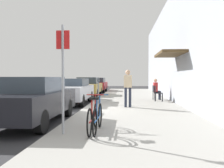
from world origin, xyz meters
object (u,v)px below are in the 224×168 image
(seated_patron_1, at_px, (156,88))
(cafe_chair_1, at_px, (155,91))
(parked_car_0, at_px, (33,99))
(pedestrian_standing, at_px, (128,85))
(parked_car_1, at_px, (72,91))
(parked_car_2, at_px, (88,86))
(parking_meter, at_px, (98,89))
(bicycle_0, at_px, (93,117))
(parked_car_3, at_px, (97,85))
(cafe_chair_0, at_px, (157,92))
(street_sign, at_px, (63,70))
(bicycle_1, at_px, (98,117))

(seated_patron_1, bearing_deg, cafe_chair_1, -175.30)
(parked_car_0, relative_size, pedestrian_standing, 2.59)
(parked_car_1, bearing_deg, parked_car_2, 90.00)
(parking_meter, bearing_deg, seated_patron_1, 34.49)
(parked_car_2, bearing_deg, bicycle_0, -80.07)
(parked_car_3, bearing_deg, parked_car_1, -90.00)
(parked_car_1, bearing_deg, cafe_chair_0, 6.79)
(parked_car_0, xyz_separation_m, pedestrian_standing, (3.07, 3.32, 0.35))
(parking_meter, xyz_separation_m, cafe_chair_1, (3.21, 2.24, -0.26))
(parked_car_3, relative_size, street_sign, 1.69)
(bicycle_0, bearing_deg, parked_car_1, 107.17)
(bicycle_0, xyz_separation_m, cafe_chair_1, (2.59, 8.55, 0.14))
(cafe_chair_1, bearing_deg, bicycle_0, -106.82)
(parked_car_3, relative_size, seated_patron_1, 3.41)
(bicycle_0, xyz_separation_m, cafe_chair_0, (2.59, 7.61, 0.14))
(pedestrian_standing, bearing_deg, bicycle_1, -99.10)
(bicycle_1, bearing_deg, parked_car_2, 100.47)
(cafe_chair_0, bearing_deg, bicycle_1, -108.05)
(parked_car_0, xyz_separation_m, parked_car_1, (-0.00, 5.47, -0.02))
(parked_car_0, bearing_deg, pedestrian_standing, 47.19)
(bicycle_0, bearing_deg, parked_car_3, 96.92)
(parked_car_1, relative_size, bicycle_1, 2.57)
(parking_meter, distance_m, cafe_chair_0, 3.48)
(parked_car_2, height_order, parking_meter, parked_car_2)
(parked_car_2, distance_m, bicycle_1, 12.63)
(parked_car_2, bearing_deg, cafe_chair_1, -39.26)
(street_sign, bearing_deg, bicycle_1, 20.42)
(parked_car_0, relative_size, parked_car_2, 1.00)
(bicycle_0, relative_size, bicycle_1, 1.00)
(parked_car_1, distance_m, pedestrian_standing, 3.77)
(parked_car_3, bearing_deg, street_sign, -85.29)
(pedestrian_standing, bearing_deg, cafe_chair_0, 58.13)
(parked_car_3, relative_size, bicycle_1, 2.57)
(bicycle_0, xyz_separation_m, bicycle_1, (0.12, 0.03, 0.00))
(parked_car_1, relative_size, parking_meter, 3.33)
(bicycle_1, xyz_separation_m, seated_patron_1, (2.53, 8.52, 0.34))
(parked_car_0, height_order, cafe_chair_1, parked_car_0)
(parked_car_1, bearing_deg, bicycle_1, -71.91)
(parked_car_2, bearing_deg, cafe_chair_0, -45.38)
(street_sign, xyz_separation_m, cafe_chair_0, (3.26, 7.88, -1.02))
(parked_car_3, xyz_separation_m, cafe_chair_1, (4.76, -9.40, -0.13))
(parking_meter, relative_size, cafe_chair_0, 1.52)
(parked_car_2, height_order, cafe_chair_1, parked_car_2)
(seated_patron_1, bearing_deg, pedestrian_standing, -115.55)
(parked_car_0, bearing_deg, parking_meter, 71.86)
(parked_car_1, relative_size, seated_patron_1, 3.41)
(parked_car_0, relative_size, seated_patron_1, 3.41)
(parked_car_1, height_order, parked_car_2, parked_car_2)
(bicycle_0, distance_m, pedestrian_standing, 5.01)
(bicycle_0, bearing_deg, parking_meter, 95.68)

